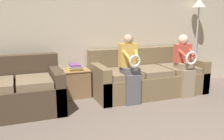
% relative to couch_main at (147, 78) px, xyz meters
% --- Properties ---
extents(wall_back, '(7.02, 0.06, 2.55)m').
position_rel_couch_main_xyz_m(wall_back, '(-0.60, 0.50, 0.97)').
color(wall_back, beige).
rests_on(wall_back, ground_plane).
extents(couch_main, '(2.18, 0.94, 0.86)m').
position_rel_couch_main_xyz_m(couch_main, '(0.00, 0.00, 0.00)').
color(couch_main, brown).
rests_on(couch_main, ground_plane).
extents(couch_side, '(1.42, 0.92, 0.87)m').
position_rel_couch_main_xyz_m(couch_side, '(-2.42, -0.15, 0.01)').
color(couch_side, '#473828').
rests_on(couch_side, ground_plane).
extents(child_left_seated, '(0.31, 0.37, 1.19)m').
position_rel_couch_main_xyz_m(child_left_seated, '(-0.56, -0.39, 0.34)').
color(child_left_seated, '#56565B').
rests_on(child_left_seated, ground_plane).
extents(child_right_seated, '(0.32, 0.38, 1.16)m').
position_rel_couch_main_xyz_m(child_right_seated, '(0.56, -0.39, 0.33)').
color(child_right_seated, gray).
rests_on(child_right_seated, ground_plane).
extents(side_shelf, '(0.55, 0.38, 0.52)m').
position_rel_couch_main_xyz_m(side_shelf, '(-1.39, 0.26, -0.04)').
color(side_shelf, olive).
rests_on(side_shelf, ground_plane).
extents(book_stack, '(0.26, 0.27, 0.11)m').
position_rel_couch_main_xyz_m(book_stack, '(-1.38, 0.27, 0.26)').
color(book_stack, gold).
rests_on(book_stack, side_shelf).
extents(floor_lamp, '(0.28, 0.28, 1.85)m').
position_rel_couch_main_xyz_m(floor_lamp, '(1.35, 0.27, 1.21)').
color(floor_lamp, '#2D2B28').
rests_on(floor_lamp, ground_plane).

